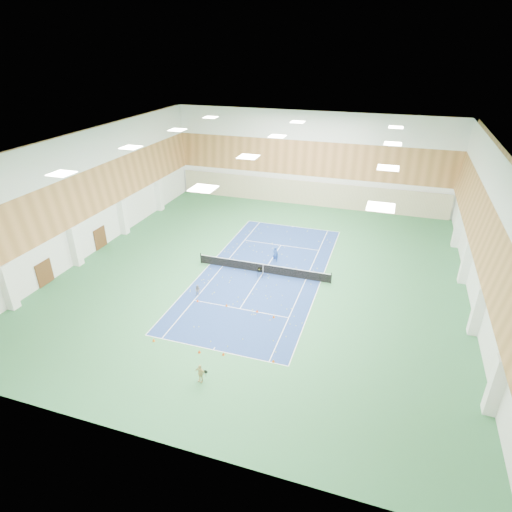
# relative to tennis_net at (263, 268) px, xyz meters

# --- Properties ---
(ground) EXTENTS (40.00, 40.00, 0.00)m
(ground) POSITION_rel_tennis_net_xyz_m (0.00, 0.00, -0.55)
(ground) COLOR #2E6B3E
(ground) RESTS_ON ground
(room_shell) EXTENTS (36.00, 40.00, 12.00)m
(room_shell) POSITION_rel_tennis_net_xyz_m (0.00, 0.00, 5.45)
(room_shell) COLOR white
(room_shell) RESTS_ON ground
(wood_cladding) EXTENTS (36.00, 40.00, 8.00)m
(wood_cladding) POSITION_rel_tennis_net_xyz_m (0.00, 0.00, 7.45)
(wood_cladding) COLOR #B67943
(wood_cladding) RESTS_ON room_shell
(ceiling_light_grid) EXTENTS (21.40, 25.40, 0.06)m
(ceiling_light_grid) POSITION_rel_tennis_net_xyz_m (0.00, 0.00, 11.37)
(ceiling_light_grid) COLOR white
(ceiling_light_grid) RESTS_ON room_shell
(court_surface) EXTENTS (10.97, 23.77, 0.01)m
(court_surface) POSITION_rel_tennis_net_xyz_m (0.00, 0.00, -0.55)
(court_surface) COLOR navy
(court_surface) RESTS_ON ground
(tennis_balls_scatter) EXTENTS (10.57, 22.77, 0.07)m
(tennis_balls_scatter) POSITION_rel_tennis_net_xyz_m (0.00, 0.00, -0.50)
(tennis_balls_scatter) COLOR yellow
(tennis_balls_scatter) RESTS_ON ground
(tennis_net) EXTENTS (12.80, 0.10, 1.10)m
(tennis_net) POSITION_rel_tennis_net_xyz_m (0.00, 0.00, 0.00)
(tennis_net) COLOR black
(tennis_net) RESTS_ON ground
(back_curtain) EXTENTS (35.40, 0.16, 3.20)m
(back_curtain) POSITION_rel_tennis_net_xyz_m (0.00, 19.75, 1.05)
(back_curtain) COLOR #C6B793
(back_curtain) RESTS_ON ground
(door_left_a) EXTENTS (0.08, 1.80, 2.20)m
(door_left_a) POSITION_rel_tennis_net_xyz_m (-17.92, -8.00, 0.55)
(door_left_a) COLOR #593319
(door_left_a) RESTS_ON ground
(door_left_b) EXTENTS (0.08, 1.80, 2.20)m
(door_left_b) POSITION_rel_tennis_net_xyz_m (-17.92, 0.00, 0.55)
(door_left_b) COLOR #593319
(door_left_b) RESTS_ON ground
(coach) EXTENTS (0.61, 0.42, 1.59)m
(coach) POSITION_rel_tennis_net_xyz_m (0.46, 2.59, 0.24)
(coach) COLOR #204494
(coach) RESTS_ON ground
(child_court) EXTENTS (0.54, 0.45, 1.01)m
(child_court) POSITION_rel_tennis_net_xyz_m (-4.13, -5.56, -0.04)
(child_court) COLOR gray
(child_court) RESTS_ON ground
(child_apron) EXTENTS (0.83, 0.46, 1.33)m
(child_apron) POSITION_rel_tennis_net_xyz_m (0.46, -15.00, 0.12)
(child_apron) COLOR tan
(child_apron) RESTS_ON ground
(ball_cart) EXTENTS (0.63, 0.63, 0.87)m
(ball_cart) POSITION_rel_tennis_net_xyz_m (-0.04, -0.80, -0.11)
(ball_cart) COLOR black
(ball_cart) RESTS_ON ground
(cone_svc_a) EXTENTS (0.21, 0.21, 0.23)m
(cone_svc_a) POSITION_rel_tennis_net_xyz_m (-3.75, -6.48, -0.43)
(cone_svc_a) COLOR #FF480D
(cone_svc_a) RESTS_ON ground
(cone_svc_b) EXTENTS (0.22, 0.22, 0.24)m
(cone_svc_b) POSITION_rel_tennis_net_xyz_m (-1.18, -6.37, -0.43)
(cone_svc_b) COLOR #DA5B0B
(cone_svc_b) RESTS_ON ground
(cone_svc_c) EXTENTS (0.22, 0.22, 0.24)m
(cone_svc_c) POSITION_rel_tennis_net_xyz_m (1.49, -6.41, -0.43)
(cone_svc_c) COLOR #FF540D
(cone_svc_c) RESTS_ON ground
(cone_svc_d) EXTENTS (0.21, 0.21, 0.24)m
(cone_svc_d) POSITION_rel_tennis_net_xyz_m (2.98, -6.73, -0.43)
(cone_svc_d) COLOR orange
(cone_svc_d) RESTS_ON ground
(cone_base_a) EXTENTS (0.22, 0.22, 0.24)m
(cone_base_a) POSITION_rel_tennis_net_xyz_m (-4.53, -12.31, -0.43)
(cone_base_a) COLOR orange
(cone_base_a) RESTS_ON ground
(cone_base_b) EXTENTS (0.22, 0.22, 0.24)m
(cone_base_b) POSITION_rel_tennis_net_xyz_m (-0.82, -12.45, -0.43)
(cone_base_b) COLOR #D73E0B
(cone_base_b) RESTS_ON ground
(cone_base_c) EXTENTS (0.20, 0.20, 0.22)m
(cone_base_c) POSITION_rel_tennis_net_xyz_m (0.88, -12.16, -0.44)
(cone_base_c) COLOR #E7470C
(cone_base_c) RESTS_ON ground
(cone_base_d) EXTENTS (0.22, 0.22, 0.24)m
(cone_base_d) POSITION_rel_tennis_net_xyz_m (4.40, -11.78, -0.43)
(cone_base_d) COLOR orange
(cone_base_d) RESTS_ON ground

